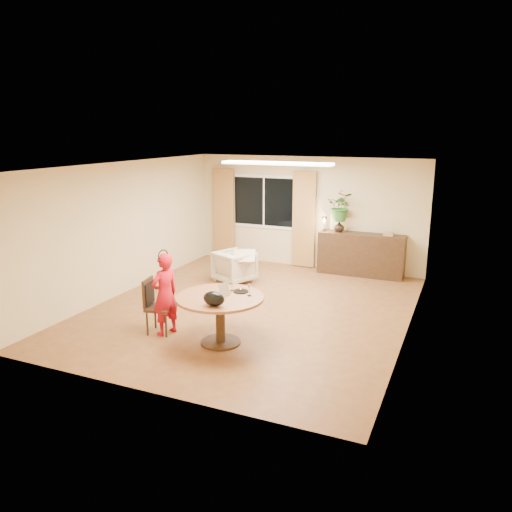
{
  "coord_description": "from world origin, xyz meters",
  "views": [
    {
      "loc": [
        3.5,
        -7.89,
        3.19
      ],
      "look_at": [
        0.17,
        -0.2,
        1.07
      ],
      "focal_mm": 35.0,
      "sensor_mm": 36.0,
      "label": 1
    }
  ],
  "objects_px": {
    "dining_table": "(220,306)",
    "dining_chair": "(160,306)",
    "armchair": "(235,267)",
    "child": "(165,294)",
    "sideboard": "(361,254)"
  },
  "relations": [
    {
      "from": "dining_table",
      "to": "dining_chair",
      "type": "distance_m",
      "value": 1.09
    },
    {
      "from": "armchair",
      "to": "dining_table",
      "type": "bearing_deg",
      "value": 136.22
    },
    {
      "from": "dining_chair",
      "to": "armchair",
      "type": "xyz_separation_m",
      "value": [
        -0.11,
        2.98,
        -0.11
      ]
    },
    {
      "from": "child",
      "to": "armchair",
      "type": "height_order",
      "value": "child"
    },
    {
      "from": "dining_table",
      "to": "armchair",
      "type": "bearing_deg",
      "value": 111.87
    },
    {
      "from": "dining_chair",
      "to": "dining_table",
      "type": "bearing_deg",
      "value": -10.48
    },
    {
      "from": "child",
      "to": "sideboard",
      "type": "distance_m",
      "value": 5.08
    },
    {
      "from": "dining_table",
      "to": "dining_chair",
      "type": "bearing_deg",
      "value": -179.21
    },
    {
      "from": "child",
      "to": "armchair",
      "type": "bearing_deg",
      "value": -155.83
    },
    {
      "from": "dining_chair",
      "to": "armchair",
      "type": "height_order",
      "value": "dining_chair"
    },
    {
      "from": "dining_table",
      "to": "armchair",
      "type": "distance_m",
      "value": 3.21
    },
    {
      "from": "sideboard",
      "to": "dining_table",
      "type": "bearing_deg",
      "value": -104.49
    },
    {
      "from": "dining_table",
      "to": "sideboard",
      "type": "bearing_deg",
      "value": 75.51
    },
    {
      "from": "dining_chair",
      "to": "child",
      "type": "relative_size",
      "value": 0.67
    },
    {
      "from": "dining_chair",
      "to": "child",
      "type": "height_order",
      "value": "child"
    }
  ]
}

